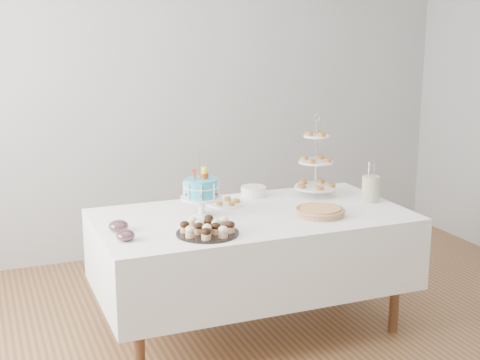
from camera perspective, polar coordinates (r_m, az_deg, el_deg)
name	(u,v)px	position (r m, az deg, el deg)	size (l,w,h in m)	color
floor	(271,349)	(4.16, 2.68, -14.24)	(5.00, 5.00, 0.00)	brown
walls	(274,128)	(3.73, 2.90, 4.47)	(5.04, 4.04, 2.70)	#A2A4A7
table	(252,249)	(4.20, 1.05, -5.89)	(1.92, 1.02, 0.77)	white
birthday_cake	(202,199)	(4.07, -3.30, -1.60)	(0.26, 0.26, 0.39)	white
cupcake_tray	(207,228)	(3.73, -2.79, -4.07)	(0.35, 0.35, 0.08)	black
pie	(320,211)	(4.12, 6.85, -2.65)	(0.31, 0.31, 0.05)	tan
tiered_stand	(316,162)	(4.53, 6.49, 1.52)	(0.29, 0.29, 0.56)	silver
plate_stack	(253,191)	(4.54, 1.15, -0.97)	(0.17, 0.17, 0.07)	white
pastry_plate	(226,203)	(4.33, -1.18, -1.93)	(0.23, 0.23, 0.03)	white
jam_bowl_a	(119,226)	(3.84, -10.32, -3.89)	(0.11, 0.11, 0.07)	silver
jam_bowl_b	(126,236)	(3.67, -9.74, -4.70)	(0.10, 0.10, 0.06)	silver
utensil_pitcher	(371,188)	(4.47, 11.11, -0.65)	(0.13, 0.12, 0.26)	beige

